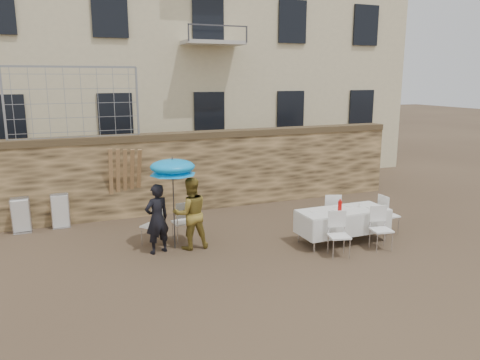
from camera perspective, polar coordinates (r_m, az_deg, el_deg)
name	(u,v)px	position (r m, az deg, el deg)	size (l,w,h in m)	color
ground	(264,275)	(9.26, 2.93, -11.45)	(80.00, 80.00, 0.00)	brown
stone_wall	(190,172)	(13.42, -6.12, 0.99)	(13.00, 0.50, 2.20)	brown
chain_link_fence	(74,103)	(12.68, -19.62, 8.80)	(3.20, 0.06, 1.80)	gray
man_suit	(157,219)	(10.24, -10.08, -4.68)	(0.56, 0.37, 1.54)	black
woman_dress	(191,213)	(10.40, -6.04, -4.06)	(0.78, 0.61, 1.61)	#B69637
umbrella	(173,170)	(10.17, -8.22, 1.26)	(1.01, 1.01, 1.91)	#3F3F44
couple_chair_left	(152,224)	(10.84, -10.65, -5.33)	(0.48, 0.48, 0.96)	white
couple_chair_right	(182,221)	(10.99, -7.07, -4.96)	(0.48, 0.48, 0.96)	white
banquet_table	(343,211)	(11.01, 12.47, -3.76)	(2.10, 0.85, 0.78)	silver
soda_bottle	(340,207)	(10.74, 12.08, -3.20)	(0.09, 0.09, 0.26)	red
table_chair_front_left	(339,235)	(10.17, 12.00, -6.58)	(0.48, 0.48, 0.96)	white
table_chair_front_right	(381,229)	(10.81, 16.86, -5.71)	(0.48, 0.48, 0.96)	white
table_chair_back	(331,212)	(11.82, 11.01, -3.84)	(0.48, 0.48, 0.96)	white
table_chair_side	(389,214)	(11.99, 17.67, -3.99)	(0.48, 0.48, 0.96)	white
chair_stack_left	(21,214)	(12.73, -25.11, -3.74)	(0.46, 0.40, 0.92)	white
chair_stack_right	(60,210)	(12.70, -21.07, -3.41)	(0.46, 0.32, 0.92)	white
wood_planks	(123,183)	(12.76, -14.08, -0.38)	(0.70, 0.20, 2.00)	#A37749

